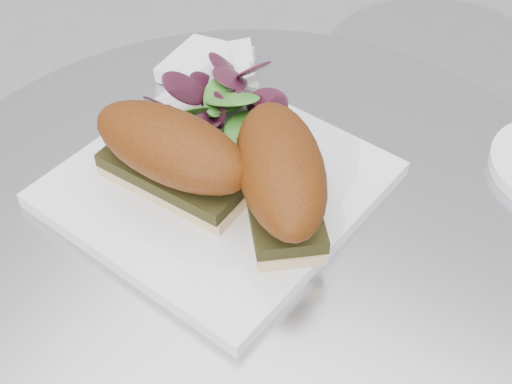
{
  "coord_description": "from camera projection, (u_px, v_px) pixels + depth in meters",
  "views": [
    {
      "loc": [
        0.23,
        -0.37,
        1.23
      ],
      "look_at": [
        -0.01,
        0.02,
        0.77
      ],
      "focal_mm": 50.0,
      "sensor_mm": 36.0,
      "label": 1
    }
  ],
  "objects": [
    {
      "name": "plate",
      "position": [
        218.0,
        184.0,
        0.7
      ],
      "size": [
        0.3,
        0.3,
        0.02
      ],
      "primitive_type": "cube",
      "rotation": [
        0.0,
        0.0,
        -0.12
      ],
      "color": "white",
      "rests_on": "table"
    },
    {
      "name": "sandwich_right",
      "position": [
        281.0,
        175.0,
        0.64
      ],
      "size": [
        0.17,
        0.18,
        0.08
      ],
      "rotation": [
        0.0,
        0.0,
        -0.88
      ],
      "color": "beige",
      "rests_on": "plate"
    },
    {
      "name": "sandwich_left",
      "position": [
        172.0,
        153.0,
        0.65
      ],
      "size": [
        0.17,
        0.08,
        0.08
      ],
      "rotation": [
        0.0,
        0.0,
        -0.04
      ],
      "color": "beige",
      "rests_on": "plate"
    },
    {
      "name": "napkin",
      "position": [
        215.0,
        78.0,
        0.82
      ],
      "size": [
        0.14,
        0.14,
        0.02
      ],
      "primitive_type": null,
      "rotation": [
        0.0,
        0.0,
        -0.26
      ],
      "color": "white",
      "rests_on": "table"
    },
    {
      "name": "salad",
      "position": [
        214.0,
        100.0,
        0.74
      ],
      "size": [
        0.12,
        0.12,
        0.05
      ],
      "primitive_type": null,
      "color": "#438D2E",
      "rests_on": "plate"
    },
    {
      "name": "table",
      "position": [
        252.0,
        374.0,
        0.83
      ],
      "size": [
        0.7,
        0.7,
        0.73
      ],
      "color": "#B4B7BC",
      "rests_on": "ground"
    }
  ]
}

